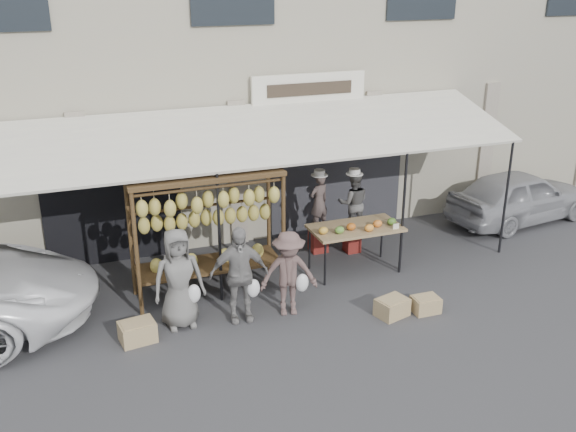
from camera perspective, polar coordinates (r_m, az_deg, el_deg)
name	(u,v)px	position (r m, az deg, el deg)	size (l,w,h in m)	color
ground_plane	(299,321)	(10.61, 1.02, -9.36)	(90.00, 90.00, 0.00)	#2D2D30
shophouse	(199,49)	(15.48, -7.91, 14.49)	(24.00, 6.15, 7.30)	gray
awning	(255,136)	(11.65, -2.94, 7.13)	(10.00, 2.35, 2.92)	beige
banana_rack	(207,211)	(10.88, -7.23, 0.44)	(2.60, 0.90, 2.24)	black
produce_table	(356,229)	(11.97, 6.09, -1.14)	(1.70, 0.90, 1.04)	#998451
vendor_left	(319,202)	(12.73, 2.77, 1.24)	(0.43, 0.28, 1.19)	#4F423F
vendor_right	(353,203)	(12.77, 5.83, 1.14)	(0.62, 0.48, 1.27)	#555454
customer_left	(178,279)	(10.27, -9.71, -5.51)	(0.81, 0.53, 1.66)	#63625F
customer_mid	(239,274)	(10.33, -4.38, -5.19)	(0.95, 0.40, 1.63)	gray
customer_right	(289,274)	(10.51, 0.05, -5.14)	(0.95, 0.54, 1.46)	brown
stool_left	(318,240)	(13.04, 2.70, -2.17)	(0.33, 0.33, 0.47)	maroon
stool_right	(352,242)	(13.08, 5.70, -2.32)	(0.29, 0.29, 0.40)	maroon
crate_near_a	(392,307)	(10.85, 9.24, -8.02)	(0.50, 0.38, 0.30)	tan
crate_near_b	(426,305)	(11.07, 12.13, -7.70)	(0.44, 0.34, 0.27)	tan
crate_far	(138,332)	(10.30, -13.23, -9.99)	(0.53, 0.40, 0.32)	tan
sedan	(520,196)	(15.38, 19.93, 1.70)	(1.41, 3.51, 1.20)	#999A9E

